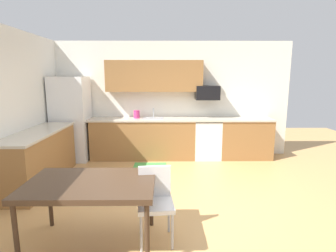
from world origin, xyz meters
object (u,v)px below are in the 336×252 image
(oven_range, at_px, (207,139))
(microwave, at_px, (207,93))
(chair_near_table, at_px, (155,198))
(dining_table, at_px, (91,187))
(refrigerator, at_px, (71,119))
(kettle, at_px, (137,115))

(oven_range, relative_size, microwave, 1.69)
(microwave, bearing_deg, chair_near_table, -108.28)
(oven_range, height_order, dining_table, oven_range)
(refrigerator, relative_size, chair_near_table, 2.22)
(microwave, height_order, chair_near_table, microwave)
(dining_table, height_order, kettle, kettle)
(chair_near_table, bearing_deg, microwave, 71.72)
(microwave, xyz_separation_m, dining_table, (-1.79, -3.41, -0.83))
(chair_near_table, distance_m, kettle, 3.33)
(oven_range, xyz_separation_m, dining_table, (-1.79, -3.31, 0.24))
(microwave, xyz_separation_m, kettle, (-1.63, -0.05, -0.50))
(dining_table, distance_m, kettle, 3.38)
(oven_range, xyz_separation_m, chair_near_table, (-1.09, -3.19, 0.05))
(dining_table, bearing_deg, kettle, 87.36)
(refrigerator, distance_m, microwave, 3.16)
(refrigerator, distance_m, chair_near_table, 3.73)
(oven_range, distance_m, chair_near_table, 3.37)
(refrigerator, xyz_separation_m, microwave, (3.10, 0.18, 0.58))
(chair_near_table, bearing_deg, dining_table, -170.78)
(chair_near_table, relative_size, kettle, 4.25)
(dining_table, bearing_deg, microwave, 62.28)
(dining_table, distance_m, chair_near_table, 0.74)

